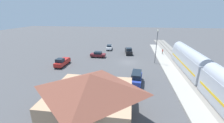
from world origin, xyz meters
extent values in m
plane|color=#4C4C4F|center=(0.00, 0.00, 0.00)|extent=(200.00, 200.00, 0.00)
cube|color=gray|center=(-14.00, 0.00, 0.09)|extent=(4.80, 70.00, 0.18)
cube|color=#59544C|center=(-14.72, 0.00, 0.24)|extent=(0.10, 70.00, 0.12)
cube|color=#59544C|center=(-13.28, 0.00, 0.24)|extent=(0.10, 70.00, 0.12)
cube|color=#A8A399|center=(-10.00, 0.00, 0.15)|extent=(3.20, 46.00, 0.30)
cube|color=#ADB2BC|center=(-14.00, 3.67, 2.15)|extent=(2.90, 16.99, 3.70)
cube|color=gold|center=(-12.54, 3.67, 1.85)|extent=(0.04, 15.63, 0.36)
cylinder|color=#ADB2BC|center=(-14.00, 3.67, 3.90)|extent=(2.75, 16.31, 2.76)
cube|color=tan|center=(4.00, 22.00, 1.85)|extent=(10.12, 8.88, 3.70)
pyramid|color=brown|center=(4.00, 22.00, 4.82)|extent=(10.92, 9.68, 2.25)
cube|color=#4C3323|center=(4.00, 17.53, 1.05)|extent=(1.10, 0.08, 2.10)
cylinder|color=brown|center=(-10.71, -8.79, 0.72)|extent=(0.22, 0.22, 0.85)
cylinder|color=#CC3F33|center=(-10.71, -8.79, 1.46)|extent=(0.36, 0.36, 0.62)
sphere|color=tan|center=(-10.71, -8.79, 1.89)|extent=(0.24, 0.24, 0.24)
cube|color=maroon|center=(9.17, -3.46, 0.72)|extent=(4.54, 1.94, 0.76)
cube|color=#19232D|center=(9.17, -3.46, 1.42)|extent=(2.20, 1.67, 0.64)
cylinder|color=black|center=(10.89, -2.70, 0.34)|extent=(0.22, 0.68, 0.68)
cylinder|color=black|center=(10.85, -4.30, 0.34)|extent=(0.22, 0.68, 0.68)
cylinder|color=black|center=(7.49, -2.62, 0.34)|extent=(0.22, 0.68, 0.68)
cylinder|color=black|center=(7.45, -4.22, 0.34)|extent=(0.22, 0.68, 0.68)
cube|color=white|center=(7.23, -13.28, 0.72)|extent=(2.15, 4.62, 0.76)
cube|color=#19232D|center=(7.23, -13.28, 1.42)|extent=(1.77, 2.27, 0.64)
cylinder|color=black|center=(6.31, -11.64, 0.34)|extent=(0.22, 0.68, 0.68)
cylinder|color=black|center=(7.91, -11.53, 0.34)|extent=(0.22, 0.68, 0.68)
cylinder|color=black|center=(6.55, -15.03, 0.34)|extent=(0.22, 0.68, 0.68)
cylinder|color=black|center=(8.14, -14.92, 0.34)|extent=(0.22, 0.68, 0.68)
cube|color=red|center=(16.52, 4.79, 0.84)|extent=(2.12, 5.46, 0.92)
cube|color=#19232D|center=(16.55, 5.82, 1.72)|extent=(1.78, 1.78, 0.84)
cylinder|color=black|center=(15.72, 6.96, 0.38)|extent=(0.22, 0.76, 0.76)
cylinder|color=black|center=(17.44, 6.91, 0.38)|extent=(0.22, 0.76, 0.76)
cylinder|color=black|center=(15.59, 2.67, 0.38)|extent=(0.22, 0.76, 0.76)
cylinder|color=black|center=(17.31, 2.61, 0.38)|extent=(0.22, 0.76, 0.76)
cube|color=red|center=(16.49, 3.85, 1.40)|extent=(1.95, 3.03, 0.20)
cube|color=#283D9E|center=(-1.97, 12.08, 0.84)|extent=(2.44, 5.07, 1.00)
cube|color=#19232D|center=(-1.99, 11.93, 1.78)|extent=(2.06, 3.59, 0.88)
cylinder|color=black|center=(-2.64, 14.06, 0.34)|extent=(0.22, 0.68, 0.68)
cylinder|color=black|center=(-0.92, 13.88, 0.34)|extent=(0.22, 0.68, 0.68)
cylinder|color=black|center=(-3.02, 10.28, 0.34)|extent=(0.22, 0.68, 0.68)
cylinder|color=black|center=(-1.31, 10.10, 0.34)|extent=(0.22, 0.68, 0.68)
cube|color=black|center=(0.09, -8.78, 0.84)|extent=(2.67, 5.62, 0.92)
cube|color=#19232D|center=(-0.05, -7.76, 1.72)|extent=(1.94, 1.95, 0.84)
cylinder|color=black|center=(-1.06, -6.77, 0.38)|extent=(0.22, 0.76, 0.76)
cylinder|color=black|center=(0.65, -6.53, 0.38)|extent=(0.22, 0.76, 0.76)
cylinder|color=black|center=(-0.47, -11.03, 0.38)|extent=(0.22, 0.76, 0.76)
cylinder|color=black|center=(1.23, -10.79, 0.38)|extent=(0.22, 0.76, 0.76)
cube|color=black|center=(0.22, -9.72, 1.40)|extent=(2.25, 3.19, 0.20)
cylinder|color=#515156|center=(-7.20, -0.45, 4.21)|extent=(0.16, 0.16, 8.41)
sphere|color=#EAE5C6|center=(-7.20, -0.45, 8.59)|extent=(0.44, 0.44, 0.44)
camera|label=1|loc=(-0.77, 37.10, 12.87)|focal=22.89mm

